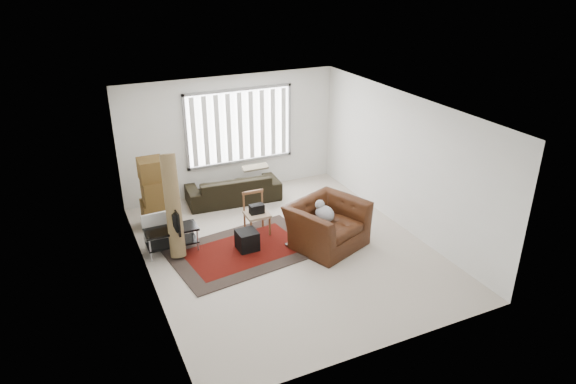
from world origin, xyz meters
The scene contains 11 objects.
room centered at (0.03, 0.51, 1.76)m, with size 6.00×6.02×2.71m.
persian_rug centered at (-0.75, 0.28, 0.01)m, with size 2.86×2.11×0.02m.
tv_stand centered at (-1.95, 0.82, 0.35)m, with size 0.96×0.43×0.48m.
tv centered at (-1.95, 0.82, 0.70)m, with size 0.78×0.10×0.45m, color black.
subwoofer centered at (-0.67, 0.30, 0.21)m, with size 0.37×0.37×0.37m, color black.
moving_boxes centered at (-1.97, 2.01, 0.66)m, with size 0.58×0.53×1.43m.
white_flatpack centered at (-2.15, 1.21, 0.32)m, with size 0.50×0.07×0.63m, color silver.
rolled_rug centered at (-1.87, 0.81, 0.93)m, with size 0.28×0.28×1.87m, color brown.
sofa centered at (-0.18, 2.45, 0.40)m, with size 2.06×0.89×0.79m, color black.
side_chair centered at (-0.27, 0.83, 0.47)m, with size 0.46×0.46×0.85m.
armchair centered at (0.75, -0.16, 0.49)m, with size 1.66×1.56×0.98m.
Camera 1 is at (-3.48, -7.55, 4.93)m, focal length 32.00 mm.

